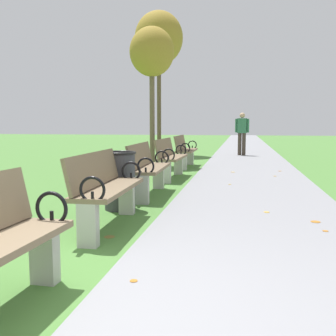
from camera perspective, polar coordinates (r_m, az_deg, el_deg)
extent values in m
cube|color=gray|center=(20.04, 11.04, 2.80)|extent=(2.54, 44.00, 0.02)
cube|color=#B7B5AD|center=(3.29, -17.27, -11.81)|extent=(0.20, 0.13, 0.45)
torus|color=black|center=(3.19, -16.37, -5.59)|extent=(0.27, 0.04, 0.27)
cylinder|color=black|center=(3.20, -16.32, -6.99)|extent=(0.03, 0.03, 0.12)
cube|color=#7A664C|center=(4.73, -8.31, -2.94)|extent=(0.47, 1.61, 0.05)
cube|color=#7A664C|center=(4.76, -10.54, -0.18)|extent=(0.16, 1.60, 0.40)
cube|color=#B7B5AD|center=(4.10, -11.39, -8.04)|extent=(0.20, 0.12, 0.45)
cube|color=#B7B5AD|center=(5.47, -5.94, -4.29)|extent=(0.20, 0.12, 0.45)
torus|color=black|center=(3.98, -10.80, -3.07)|extent=(0.27, 0.04, 0.27)
cylinder|color=black|center=(4.00, -10.78, -4.20)|extent=(0.03, 0.03, 0.12)
torus|color=black|center=(5.42, -5.32, -0.48)|extent=(0.27, 0.04, 0.27)
cylinder|color=black|center=(5.43, -5.31, -1.31)|extent=(0.03, 0.03, 0.12)
cube|color=#7A664C|center=(6.81, -2.43, -0.02)|extent=(0.50, 1.61, 0.05)
cube|color=#7A664C|center=(6.82, -4.00, 1.88)|extent=(0.18, 1.60, 0.40)
cube|color=#B7B5AD|center=(6.12, -3.71, -3.12)|extent=(0.20, 0.13, 0.45)
cube|color=#B7B5AD|center=(7.56, -1.37, -1.28)|extent=(0.20, 0.13, 0.45)
torus|color=black|center=(6.04, -3.22, 0.25)|extent=(0.27, 0.04, 0.27)
cylinder|color=black|center=(6.05, -3.22, -0.50)|extent=(0.03, 0.03, 0.12)
torus|color=black|center=(7.53, -0.90, 1.48)|extent=(0.27, 0.04, 0.27)
cylinder|color=black|center=(7.54, -0.90, 0.88)|extent=(0.03, 0.03, 0.12)
cube|color=#7A664C|center=(8.92, 0.67, 1.52)|extent=(0.47, 1.61, 0.05)
cube|color=#7A664C|center=(8.94, -0.52, 2.97)|extent=(0.15, 1.60, 0.40)
cube|color=#B7B5AD|center=(8.22, -0.31, -0.65)|extent=(0.20, 0.12, 0.45)
cube|color=#B7B5AD|center=(9.67, 1.50, 0.41)|extent=(0.20, 0.12, 0.45)
torus|color=black|center=(8.16, 0.08, 1.87)|extent=(0.27, 0.04, 0.27)
cylinder|color=black|center=(8.16, 0.08, 1.31)|extent=(0.03, 0.03, 0.12)
torus|color=black|center=(9.65, 1.88, 2.57)|extent=(0.27, 0.04, 0.27)
cylinder|color=black|center=(9.65, 1.88, 2.10)|extent=(0.03, 0.03, 0.12)
cube|color=#7A664C|center=(11.25, 2.72, 2.53)|extent=(0.44, 1.60, 0.05)
cube|color=#7A664C|center=(11.26, 1.77, 3.68)|extent=(0.12, 1.60, 0.40)
cube|color=#B7B5AD|center=(10.54, 2.16, 0.91)|extent=(0.20, 0.12, 0.45)
cube|color=#B7B5AD|center=(12.00, 3.19, 1.57)|extent=(0.20, 0.12, 0.45)
torus|color=black|center=(10.48, 2.48, 2.87)|extent=(0.27, 0.03, 0.27)
cylinder|color=black|center=(10.49, 2.48, 2.44)|extent=(0.03, 0.03, 0.12)
torus|color=black|center=(11.99, 3.50, 3.31)|extent=(0.27, 0.03, 0.27)
cylinder|color=black|center=(11.99, 3.50, 2.93)|extent=(0.03, 0.03, 0.12)
cylinder|color=brown|center=(11.84, -2.29, 7.34)|extent=(0.15, 0.15, 2.86)
ellipsoid|color=olive|center=(12.02, -2.33, 16.34)|extent=(1.30, 1.30, 1.43)
cylinder|color=brown|center=(15.93, -1.29, 8.96)|extent=(0.16, 0.16, 3.88)
ellipsoid|color=olive|center=(16.25, -1.32, 18.14)|extent=(1.87, 1.87, 2.06)
cylinder|color=#3D3328|center=(15.49, 10.82, 3.38)|extent=(0.14, 0.14, 0.85)
cylinder|color=#3D3328|center=(15.50, 10.23, 3.39)|extent=(0.14, 0.14, 0.85)
cube|color=#33724C|center=(15.47, 10.58, 5.99)|extent=(0.36, 0.26, 0.56)
sphere|color=tan|center=(15.48, 10.61, 7.44)|extent=(0.20, 0.20, 0.20)
cylinder|color=#33724C|center=(15.45, 11.40, 5.97)|extent=(0.09, 0.09, 0.52)
cylinder|color=#33724C|center=(15.50, 9.77, 6.01)|extent=(0.09, 0.09, 0.52)
cylinder|color=#38383D|center=(5.76, -6.92, -1.99)|extent=(0.44, 0.44, 0.80)
torus|color=black|center=(5.72, -6.98, 2.18)|extent=(0.48, 0.48, 0.04)
cylinder|color=gold|center=(9.26, -5.28, -1.27)|extent=(0.07, 0.07, 0.00)
cylinder|color=#93511E|center=(13.08, -4.57, 0.99)|extent=(0.10, 0.10, 0.00)
cylinder|color=#AD6B23|center=(4.90, 21.64, -8.39)|extent=(0.09, 0.09, 0.00)
cylinder|color=#BC842D|center=(9.52, 15.09, -1.13)|extent=(0.09, 0.09, 0.00)
cylinder|color=brown|center=(14.41, -2.78, 1.50)|extent=(0.09, 0.09, 0.00)
cylinder|color=gold|center=(14.34, -1.34, 1.48)|extent=(0.13, 0.13, 0.00)
cylinder|color=#AD6B23|center=(3.22, -4.94, -15.81)|extent=(0.07, 0.07, 0.00)
cylinder|color=#AD6B23|center=(5.30, 20.40, -7.23)|extent=(0.17, 0.17, 0.00)
cylinder|color=#AD6B23|center=(12.66, -0.30, 0.83)|extent=(0.07, 0.07, 0.00)
cylinder|color=#AD6B23|center=(10.56, 15.76, -0.42)|extent=(0.11, 0.11, 0.00)
cylinder|color=gold|center=(8.05, 8.84, -2.33)|extent=(0.08, 0.08, 0.00)
cylinder|color=#BC842D|center=(11.76, -1.44, 0.39)|extent=(0.11, 0.11, 0.00)
cylinder|color=gold|center=(5.67, 13.96, -6.15)|extent=(0.11, 0.11, 0.00)
cylinder|color=#93511E|center=(7.19, -13.07, -3.63)|extent=(0.10, 0.10, 0.00)
cylinder|color=brown|center=(13.16, -4.52, 1.02)|extent=(0.15, 0.15, 0.00)
cylinder|color=gold|center=(10.08, 9.29, -0.58)|extent=(0.14, 0.14, 0.00)
cylinder|color=#93511E|center=(12.95, 0.45, 0.96)|extent=(0.12, 0.12, 0.00)
cylinder|color=#AD6B23|center=(5.36, -11.54, -7.03)|extent=(0.13, 0.13, 0.00)
cylinder|color=#BC842D|center=(8.64, -4.58, -1.82)|extent=(0.10, 0.10, 0.00)
cylinder|color=brown|center=(4.46, -8.40, -9.72)|extent=(0.17, 0.17, 0.00)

